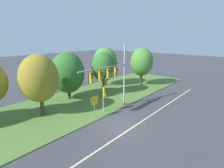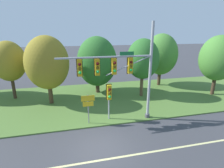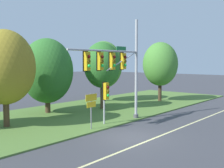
{
  "view_description": "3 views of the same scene",
  "coord_description": "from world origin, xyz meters",
  "px_view_note": "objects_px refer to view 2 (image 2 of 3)",
  "views": [
    {
      "loc": [
        -12.47,
        -9.87,
        8.61
      ],
      "look_at": [
        2.49,
        3.17,
        3.28
      ],
      "focal_mm": 28.0,
      "sensor_mm": 36.0,
      "label": 1
    },
    {
      "loc": [
        -1.47,
        -9.62,
        7.31
      ],
      "look_at": [
        1.79,
        4.34,
        2.91
      ],
      "focal_mm": 28.0,
      "sensor_mm": 36.0,
      "label": 2
    },
    {
      "loc": [
        -13.88,
        -10.11,
        4.75
      ],
      "look_at": [
        2.1,
        3.4,
        3.01
      ],
      "focal_mm": 45.0,
      "sensor_mm": 36.0,
      "label": 3
    }
  ],
  "objects_px": {
    "route_sign_post": "(88,104)",
    "tree_left_of_mast": "(9,61)",
    "pedestrian_signal_near_kerb": "(109,94)",
    "tree_furthest_back": "(218,58)",
    "traffic_signal_mast": "(122,70)",
    "tree_behind_signpost": "(47,63)",
    "tree_right_far": "(161,55)",
    "tree_tall_centre": "(143,59)",
    "tree_mid_verge": "(97,62)"
  },
  "relations": [
    {
      "from": "route_sign_post",
      "to": "tree_left_of_mast",
      "type": "height_order",
      "value": "tree_left_of_mast"
    },
    {
      "from": "pedestrian_signal_near_kerb",
      "to": "tree_furthest_back",
      "type": "xyz_separation_m",
      "value": [
        13.14,
        3.23,
        2.0
      ]
    },
    {
      "from": "traffic_signal_mast",
      "to": "tree_behind_signpost",
      "type": "height_order",
      "value": "traffic_signal_mast"
    },
    {
      "from": "traffic_signal_mast",
      "to": "tree_right_far",
      "type": "xyz_separation_m",
      "value": [
        7.83,
        8.45,
        -0.17
      ]
    },
    {
      "from": "traffic_signal_mast",
      "to": "tree_right_far",
      "type": "height_order",
      "value": "traffic_signal_mast"
    },
    {
      "from": "traffic_signal_mast",
      "to": "tree_right_far",
      "type": "relative_size",
      "value": 1.15
    },
    {
      "from": "pedestrian_signal_near_kerb",
      "to": "tree_right_far",
      "type": "distance_m",
      "value": 12.06
    },
    {
      "from": "pedestrian_signal_near_kerb",
      "to": "route_sign_post",
      "type": "relative_size",
      "value": 1.27
    },
    {
      "from": "tree_right_far",
      "to": "tree_tall_centre",
      "type": "bearing_deg",
      "value": -139.79
    },
    {
      "from": "route_sign_post",
      "to": "tree_behind_signpost",
      "type": "height_order",
      "value": "tree_behind_signpost"
    },
    {
      "from": "tree_right_far",
      "to": "tree_furthest_back",
      "type": "relative_size",
      "value": 1.01
    },
    {
      "from": "tree_right_far",
      "to": "tree_behind_signpost",
      "type": "bearing_deg",
      "value": -166.94
    },
    {
      "from": "tree_behind_signpost",
      "to": "tree_right_far",
      "type": "height_order",
      "value": "tree_right_far"
    },
    {
      "from": "tree_behind_signpost",
      "to": "route_sign_post",
      "type": "bearing_deg",
      "value": -56.51
    },
    {
      "from": "traffic_signal_mast",
      "to": "tree_left_of_mast",
      "type": "bearing_deg",
      "value": 143.27
    },
    {
      "from": "tree_tall_centre",
      "to": "tree_furthest_back",
      "type": "height_order",
      "value": "tree_furthest_back"
    },
    {
      "from": "pedestrian_signal_near_kerb",
      "to": "tree_furthest_back",
      "type": "bearing_deg",
      "value": 13.79
    },
    {
      "from": "tree_tall_centre",
      "to": "tree_furthest_back",
      "type": "bearing_deg",
      "value": -10.25
    },
    {
      "from": "route_sign_post",
      "to": "tree_tall_centre",
      "type": "bearing_deg",
      "value": 37.12
    },
    {
      "from": "tree_right_far",
      "to": "tree_left_of_mast",
      "type": "bearing_deg",
      "value": -177.06
    },
    {
      "from": "pedestrian_signal_near_kerb",
      "to": "tree_tall_centre",
      "type": "bearing_deg",
      "value": 44.58
    },
    {
      "from": "tree_behind_signpost",
      "to": "tree_tall_centre",
      "type": "distance_m",
      "value": 9.91
    },
    {
      "from": "route_sign_post",
      "to": "tree_furthest_back",
      "type": "bearing_deg",
      "value": 13.04
    },
    {
      "from": "pedestrian_signal_near_kerb",
      "to": "route_sign_post",
      "type": "xyz_separation_m",
      "value": [
        -1.74,
        -0.22,
        -0.58
      ]
    },
    {
      "from": "traffic_signal_mast",
      "to": "tree_furthest_back",
      "type": "bearing_deg",
      "value": 16.4
    },
    {
      "from": "tree_behind_signpost",
      "to": "tree_furthest_back",
      "type": "distance_m",
      "value": 18.32
    },
    {
      "from": "tree_mid_verge",
      "to": "tree_furthest_back",
      "type": "distance_m",
      "value": 13.6
    },
    {
      "from": "route_sign_post",
      "to": "tree_mid_verge",
      "type": "xyz_separation_m",
      "value": [
        1.84,
        7.26,
        2.07
      ]
    },
    {
      "from": "traffic_signal_mast",
      "to": "route_sign_post",
      "type": "height_order",
      "value": "traffic_signal_mast"
    },
    {
      "from": "traffic_signal_mast",
      "to": "tree_furthest_back",
      "type": "relative_size",
      "value": 1.16
    },
    {
      "from": "pedestrian_signal_near_kerb",
      "to": "traffic_signal_mast",
      "type": "bearing_deg",
      "value": -21.83
    },
    {
      "from": "pedestrian_signal_near_kerb",
      "to": "tree_tall_centre",
      "type": "height_order",
      "value": "tree_tall_centre"
    },
    {
      "from": "pedestrian_signal_near_kerb",
      "to": "tree_left_of_mast",
      "type": "relative_size",
      "value": 0.5
    },
    {
      "from": "pedestrian_signal_near_kerb",
      "to": "tree_mid_verge",
      "type": "relative_size",
      "value": 0.47
    },
    {
      "from": "tree_left_of_mast",
      "to": "tree_right_far",
      "type": "distance_m",
      "value": 17.94
    },
    {
      "from": "tree_left_of_mast",
      "to": "tree_mid_verge",
      "type": "xyz_separation_m",
      "value": [
        9.25,
        -0.11,
        -0.37
      ]
    },
    {
      "from": "tree_behind_signpost",
      "to": "tree_mid_verge",
      "type": "distance_m",
      "value": 5.65
    },
    {
      "from": "tree_behind_signpost",
      "to": "tree_right_far",
      "type": "distance_m",
      "value": 14.23
    },
    {
      "from": "pedestrian_signal_near_kerb",
      "to": "tree_tall_centre",
      "type": "xyz_separation_m",
      "value": [
        4.8,
        4.73,
        1.96
      ]
    },
    {
      "from": "tree_left_of_mast",
      "to": "tree_right_far",
      "type": "height_order",
      "value": "tree_right_far"
    },
    {
      "from": "traffic_signal_mast",
      "to": "tree_mid_verge",
      "type": "relative_size",
      "value": 1.19
    },
    {
      "from": "route_sign_post",
      "to": "tree_furthest_back",
      "type": "xyz_separation_m",
      "value": [
        14.89,
        3.45,
        2.57
      ]
    },
    {
      "from": "tree_left_of_mast",
      "to": "tree_tall_centre",
      "type": "height_order",
      "value": "tree_tall_centre"
    },
    {
      "from": "traffic_signal_mast",
      "to": "pedestrian_signal_near_kerb",
      "type": "height_order",
      "value": "traffic_signal_mast"
    },
    {
      "from": "pedestrian_signal_near_kerb",
      "to": "tree_behind_signpost",
      "type": "bearing_deg",
      "value": 136.4
    },
    {
      "from": "tree_behind_signpost",
      "to": "tree_mid_verge",
      "type": "relative_size",
      "value": 1.03
    },
    {
      "from": "tree_left_of_mast",
      "to": "tree_mid_verge",
      "type": "relative_size",
      "value": 0.94
    },
    {
      "from": "tree_behind_signpost",
      "to": "tree_tall_centre",
      "type": "relative_size",
      "value": 1.06
    },
    {
      "from": "tree_left_of_mast",
      "to": "pedestrian_signal_near_kerb",
      "type": "bearing_deg",
      "value": -37.99
    },
    {
      "from": "traffic_signal_mast",
      "to": "tree_tall_centre",
      "type": "xyz_separation_m",
      "value": [
        3.88,
        5.1,
        -0.13
      ]
    }
  ]
}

